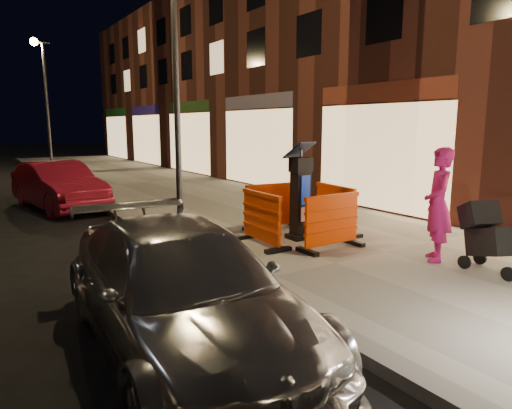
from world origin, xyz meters
TOP-DOWN VIEW (x-y plane):
  - ground_plane at (0.00, 0.00)m, footprint 120.00×120.00m
  - sidewalk at (3.00, 0.00)m, footprint 6.00×60.00m
  - kerb at (0.00, 0.00)m, footprint 0.30×60.00m
  - parking_kiosk at (2.30, 1.66)m, footprint 0.63×0.63m
  - barrier_front at (2.30, 0.71)m, footprint 1.34×0.57m
  - barrier_back at (2.30, 2.61)m, footprint 1.39×0.71m
  - barrier_kerbside at (1.35, 1.66)m, footprint 0.60×1.35m
  - barrier_bldgside at (3.25, 1.66)m, footprint 0.69×1.38m
  - car_silver at (-1.52, -1.06)m, footprint 2.21×4.81m
  - car_red at (-1.06, 8.73)m, footprint 2.16×4.42m
  - man at (3.31, -0.81)m, footprint 0.83×0.83m
  - stroller at (3.51, -1.71)m, footprint 0.88×1.03m
  - street_lamp_mid at (0.25, 3.00)m, footprint 0.12×0.12m
  - street_lamp_far at (0.25, 18.00)m, footprint 0.12×0.12m

SIDE VIEW (x-z plane):
  - ground_plane at x=0.00m, z-range 0.00..0.00m
  - car_silver at x=-1.52m, z-range -0.68..0.68m
  - car_red at x=-1.06m, z-range -0.70..0.70m
  - sidewalk at x=3.00m, z-range 0.00..0.15m
  - kerb at x=0.00m, z-range 0.00..0.15m
  - barrier_front at x=2.30m, z-range 0.15..1.19m
  - barrier_back at x=2.30m, z-range 0.15..1.19m
  - barrier_kerbside at x=1.35m, z-range 0.15..1.19m
  - barrier_bldgside at x=3.25m, z-range 0.15..1.19m
  - stroller at x=3.51m, z-range 0.15..1.25m
  - parking_kiosk at x=2.30m, z-range 0.15..2.01m
  - man at x=3.31m, z-range 0.15..2.09m
  - street_lamp_mid at x=0.25m, z-range 0.15..6.15m
  - street_lamp_far at x=0.25m, z-range 0.15..6.15m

